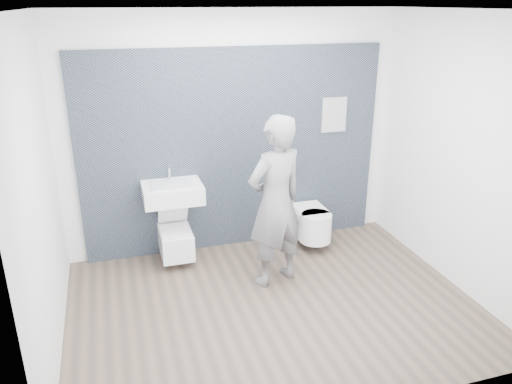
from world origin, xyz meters
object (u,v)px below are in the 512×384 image
object	(u,v)px
toilet_square	(176,240)
toilet_rounded	(312,223)
washbasin	(172,192)
visitor	(275,202)

from	to	relation	value
toilet_square	toilet_rounded	distance (m)	1.67
toilet_square	washbasin	bearing A→B (deg)	90.00
toilet_rounded	toilet_square	bearing A→B (deg)	177.47
toilet_square	visitor	size ratio (longest dim) A/B	0.35
washbasin	visitor	xyz separation A→B (m)	(0.96, -0.74, 0.05)
visitor	toilet_square	bearing A→B (deg)	-56.72
washbasin	toilet_rounded	world-z (taller)	washbasin
toilet_rounded	visitor	size ratio (longest dim) A/B	0.36
washbasin	toilet_rounded	distance (m)	1.76
toilet_rounded	visitor	bearing A→B (deg)	-137.03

